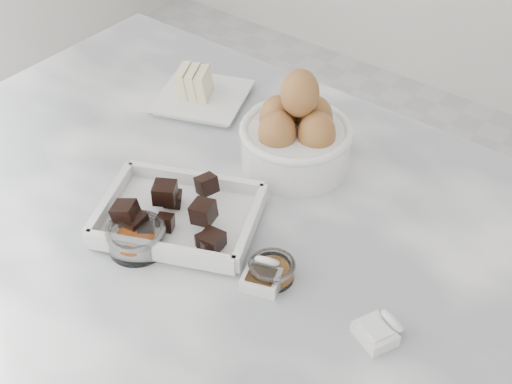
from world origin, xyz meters
TOP-DOWN VIEW (x-y plane):
  - marble_slab at (0.00, 0.00)m, footprint 1.20×0.80m
  - chocolate_dish at (-0.05, -0.06)m, footprint 0.28×0.25m
  - butter_plate at (-0.25, 0.21)m, footprint 0.20×0.20m
  - sugar_ramekin at (-0.07, 0.20)m, footprint 0.09×0.09m
  - egg_bowl at (-0.00, 0.16)m, footprint 0.18×0.18m
  - honey_bowl at (0.12, -0.06)m, footprint 0.07×0.07m
  - zest_bowl at (-0.07, -0.13)m, footprint 0.09×0.09m
  - vanilla_spoon at (0.12, -0.08)m, footprint 0.06×0.07m
  - salt_spoon at (0.29, -0.06)m, footprint 0.06×0.07m

SIDE VIEW (x-z plane):
  - marble_slab at x=0.00m, z-range 0.90..0.94m
  - salt_spoon at x=0.29m, z-range 0.93..0.97m
  - vanilla_spoon at x=0.12m, z-range 0.93..0.97m
  - honey_bowl at x=0.12m, z-range 0.94..0.97m
  - zest_bowl at x=-0.07m, z-range 0.94..0.98m
  - butter_plate at x=-0.25m, z-range 0.93..0.99m
  - chocolate_dish at x=-0.05m, z-range 0.93..0.99m
  - sugar_ramekin at x=-0.07m, z-range 0.94..1.00m
  - egg_bowl at x=0.00m, z-range 0.91..1.08m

